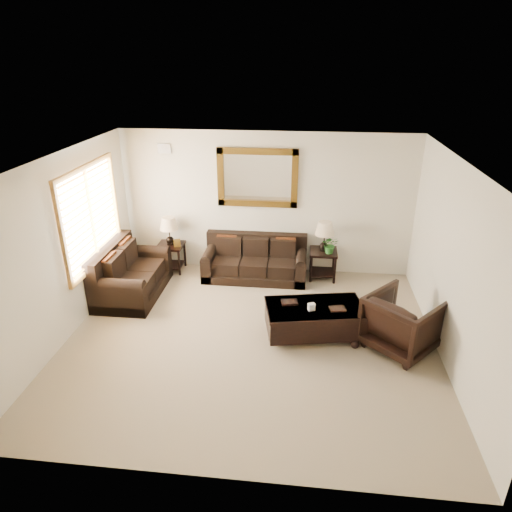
# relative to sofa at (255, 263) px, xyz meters

# --- Properties ---
(room) EXTENTS (5.51, 5.01, 2.71)m
(room) POSITION_rel_sofa_xyz_m (0.17, -2.11, 1.06)
(room) COLOR gray
(room) RESTS_ON ground
(window) EXTENTS (0.07, 1.96, 1.66)m
(window) POSITION_rel_sofa_xyz_m (-2.53, -1.21, 1.26)
(window) COLOR white
(window) RESTS_ON room
(mirror) EXTENTS (1.50, 0.06, 1.10)m
(mirror) POSITION_rel_sofa_xyz_m (0.00, 0.35, 1.56)
(mirror) COLOR #442A0D
(mirror) RESTS_ON room
(air_vent) EXTENTS (0.25, 0.02, 0.18)m
(air_vent) POSITION_rel_sofa_xyz_m (-1.73, 0.37, 2.06)
(air_vent) COLOR #999999
(air_vent) RESTS_ON room
(sofa) EXTENTS (1.94, 0.84, 0.80)m
(sofa) POSITION_rel_sofa_xyz_m (0.00, 0.00, 0.00)
(sofa) COLOR black
(sofa) RESTS_ON room
(loveseat) EXTENTS (0.96, 1.62, 0.91)m
(loveseat) POSITION_rel_sofa_xyz_m (-2.14, -0.94, 0.05)
(loveseat) COLOR black
(loveseat) RESTS_ON room
(end_table_left) EXTENTS (0.50, 0.50, 1.10)m
(end_table_left) POSITION_rel_sofa_xyz_m (-1.68, 0.09, 0.43)
(end_table_left) COLOR black
(end_table_left) RESTS_ON room
(end_table_right) EXTENTS (0.51, 0.51, 1.13)m
(end_table_right) POSITION_rel_sofa_xyz_m (1.28, 0.09, 0.45)
(end_table_right) COLOR black
(end_table_right) RESTS_ON room
(coffee_table) EXTENTS (1.58, 1.05, 0.62)m
(coffee_table) POSITION_rel_sofa_xyz_m (1.12, -1.89, 0.02)
(coffee_table) COLOR black
(coffee_table) RESTS_ON room
(armchair) EXTENTS (1.24, 1.23, 0.93)m
(armchair) POSITION_rel_sofa_xyz_m (2.37, -2.09, 0.18)
(armchair) COLOR black
(armchair) RESTS_ON floor
(potted_plant) EXTENTS (0.31, 0.34, 0.26)m
(potted_plant) POSITION_rel_sofa_xyz_m (1.39, -0.00, 0.40)
(potted_plant) COLOR #235D20
(potted_plant) RESTS_ON end_table_right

